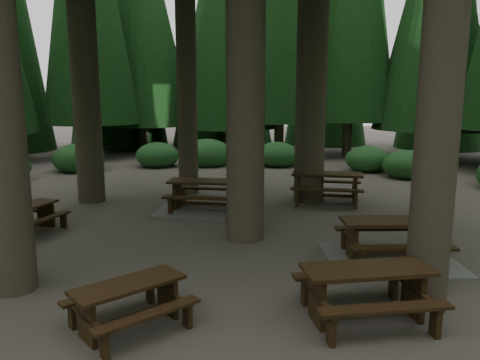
# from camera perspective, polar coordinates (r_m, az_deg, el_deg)

# --- Properties ---
(ground) EXTENTS (80.00, 80.00, 0.00)m
(ground) POSITION_cam_1_polar(r_m,az_deg,el_deg) (10.59, -3.82, -7.27)
(ground) COLOR #4A443C
(ground) RESTS_ON ground
(picnic_table_a) EXTENTS (2.67, 2.30, 0.83)m
(picnic_table_a) POSITION_cam_1_polar(r_m,az_deg,el_deg) (9.63, 17.94, -7.76)
(picnic_table_a) COLOR gray
(picnic_table_a) RESTS_ON ground
(picnic_table_b) EXTENTS (1.54, 1.77, 0.67)m
(picnic_table_b) POSITION_cam_1_polar(r_m,az_deg,el_deg) (12.01, -24.54, -3.89)
(picnic_table_b) COLOR #311D0E
(picnic_table_b) RESTS_ON ground
(picnic_table_c) EXTENTS (2.64, 2.22, 0.86)m
(picnic_table_c) POSITION_cam_1_polar(r_m,az_deg,el_deg) (13.15, -4.32, -2.41)
(picnic_table_c) COLOR gray
(picnic_table_c) RESTS_ON ground
(picnic_table_d) EXTENTS (2.21, 1.85, 0.90)m
(picnic_table_d) POSITION_cam_1_polar(r_m,az_deg,el_deg) (14.31, 10.55, -0.33)
(picnic_table_d) COLOR #311D0E
(picnic_table_d) RESTS_ON ground
(picnic_table_e) EXTENTS (1.95, 1.96, 0.67)m
(picnic_table_e) POSITION_cam_1_polar(r_m,az_deg,el_deg) (6.82, -13.36, -13.81)
(picnic_table_e) COLOR #311D0E
(picnic_table_e) RESTS_ON ground
(picnic_table_f) EXTENTS (2.12, 1.87, 0.79)m
(picnic_table_f) POSITION_cam_1_polar(r_m,az_deg,el_deg) (7.08, 15.17, -12.28)
(picnic_table_f) COLOR #311D0E
(picnic_table_f) RESTS_ON ground
(shrub_ring) EXTENTS (23.86, 24.64, 1.49)m
(shrub_ring) POSITION_cam_1_polar(r_m,az_deg,el_deg) (11.11, 0.39, -4.26)
(shrub_ring) COLOR #1D5628
(shrub_ring) RESTS_ON ground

